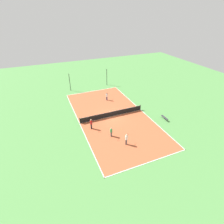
% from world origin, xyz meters
% --- Properties ---
extents(ground_plane, '(80.00, 80.00, 0.00)m').
position_xyz_m(ground_plane, '(0.00, 0.00, 0.00)').
color(ground_plane, '#518E47').
extents(court_surface, '(11.99, 23.84, 0.02)m').
position_xyz_m(court_surface, '(0.00, 0.00, 0.01)').
color(court_surface, '#B75633').
rests_on(court_surface, ground_plane).
extents(tennis_net, '(11.79, 0.10, 1.05)m').
position_xyz_m(tennis_net, '(0.00, 0.00, 0.56)').
color(tennis_net, black).
rests_on(tennis_net, court_surface).
extents(bench, '(0.36, 1.62, 0.45)m').
position_xyz_m(bench, '(8.04, -4.49, 0.39)').
color(bench, '#333338').
rests_on(bench, ground_plane).
extents(player_far_green, '(0.57, 0.99, 1.54)m').
position_xyz_m(player_far_green, '(-2.30, -5.18, 0.90)').
color(player_far_green, '#4C4C51').
rests_on(player_far_green, court_surface).
extents(player_near_white, '(0.86, 0.92, 1.76)m').
position_xyz_m(player_near_white, '(-1.03, -7.70, 1.04)').
color(player_near_white, '#4C4C51').
rests_on(player_near_white, court_surface).
extents(player_coach_red, '(0.38, 0.95, 1.79)m').
position_xyz_m(player_coach_red, '(-4.50, -2.16, 1.06)').
color(player_coach_red, black).
rests_on(player_coach_red, court_surface).
extents(player_far_white, '(0.83, 0.94, 1.67)m').
position_xyz_m(player_far_white, '(1.48, 6.31, 0.98)').
color(player_far_white, navy).
rests_on(player_far_white, court_surface).
extents(tennis_ball_near_net, '(0.07, 0.07, 0.07)m').
position_xyz_m(tennis_ball_near_net, '(-0.14, -4.21, 0.06)').
color(tennis_ball_near_net, '#CCE033').
rests_on(tennis_ball_near_net, court_surface).
extents(tennis_ball_midcourt, '(0.07, 0.07, 0.07)m').
position_xyz_m(tennis_ball_midcourt, '(-5.65, -7.10, 0.06)').
color(tennis_ball_midcourt, '#CCE033').
rests_on(tennis_ball_midcourt, court_surface).
extents(tennis_ball_right_alley, '(0.07, 0.07, 0.07)m').
position_xyz_m(tennis_ball_right_alley, '(5.38, 9.00, 0.06)').
color(tennis_ball_right_alley, '#CCE033').
rests_on(tennis_ball_right_alley, court_surface).
extents(tennis_ball_left_sideline, '(0.07, 0.07, 0.07)m').
position_xyz_m(tennis_ball_left_sideline, '(-4.89, 3.54, 0.06)').
color(tennis_ball_left_sideline, '#CCE033').
rests_on(tennis_ball_left_sideline, court_surface).
extents(fence_post_back_left, '(0.12, 0.12, 4.07)m').
position_xyz_m(fence_post_back_left, '(-4.56, 14.22, 2.03)').
color(fence_post_back_left, black).
rests_on(fence_post_back_left, ground_plane).
extents(fence_post_back_right, '(0.12, 0.12, 4.07)m').
position_xyz_m(fence_post_back_right, '(4.56, 14.22, 2.03)').
color(fence_post_back_right, black).
rests_on(fence_post_back_right, ground_plane).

